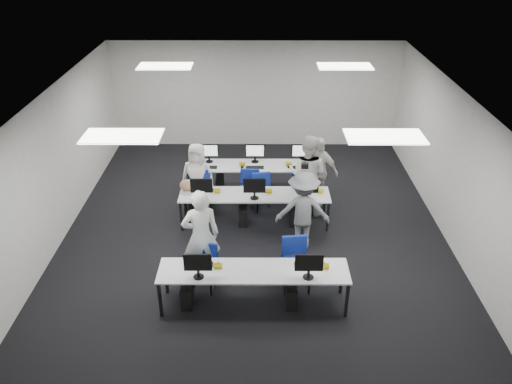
{
  "coord_description": "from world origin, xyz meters",
  "views": [
    {
      "loc": [
        0.07,
        -9.04,
        5.95
      ],
      "look_at": [
        0.03,
        -0.19,
        1.0
      ],
      "focal_mm": 35.0,
      "sensor_mm": 36.0,
      "label": 1
    }
  ],
  "objects_px": {
    "student_3": "(317,171)",
    "chair_2": "(198,200)",
    "chair_4": "(302,198)",
    "photographer": "(303,210)",
    "chair_0": "(205,274)",
    "chair_1": "(295,272)",
    "chair_3": "(249,197)",
    "student_1": "(307,174)",
    "chair_5": "(202,193)",
    "desk_mid": "(255,196)",
    "chair_7": "(307,195)",
    "chair_6": "(259,193)",
    "student_2": "(198,176)",
    "student_0": "(201,236)",
    "desk_front": "(254,273)"
  },
  "relations": [
    {
      "from": "chair_4",
      "to": "chair_5",
      "type": "bearing_deg",
      "value": 164.05
    },
    {
      "from": "desk_mid",
      "to": "photographer",
      "type": "height_order",
      "value": "photographer"
    },
    {
      "from": "chair_0",
      "to": "chair_1",
      "type": "xyz_separation_m",
      "value": [
        1.63,
        0.01,
        0.04
      ]
    },
    {
      "from": "chair_1",
      "to": "student_2",
      "type": "height_order",
      "value": "student_2"
    },
    {
      "from": "student_0",
      "to": "chair_0",
      "type": "bearing_deg",
      "value": 88.33
    },
    {
      "from": "desk_front",
      "to": "chair_4",
      "type": "relative_size",
      "value": 3.82
    },
    {
      "from": "chair_1",
      "to": "chair_4",
      "type": "distance_m",
      "value": 2.8
    },
    {
      "from": "chair_3",
      "to": "student_3",
      "type": "relative_size",
      "value": 0.55
    },
    {
      "from": "desk_mid",
      "to": "desk_front",
      "type": "bearing_deg",
      "value": -90.0
    },
    {
      "from": "chair_1",
      "to": "chair_3",
      "type": "xyz_separation_m",
      "value": [
        -0.87,
        2.77,
        -0.02
      ]
    },
    {
      "from": "chair_5",
      "to": "photographer",
      "type": "height_order",
      "value": "photographer"
    },
    {
      "from": "chair_6",
      "to": "student_2",
      "type": "bearing_deg",
      "value": 176.15
    },
    {
      "from": "desk_mid",
      "to": "student_3",
      "type": "xyz_separation_m",
      "value": [
        1.42,
        0.89,
        0.15
      ]
    },
    {
      "from": "desk_mid",
      "to": "chair_7",
      "type": "height_order",
      "value": "chair_7"
    },
    {
      "from": "chair_5",
      "to": "student_1",
      "type": "distance_m",
      "value": 2.48
    },
    {
      "from": "chair_2",
      "to": "chair_6",
      "type": "bearing_deg",
      "value": 22.26
    },
    {
      "from": "chair_1",
      "to": "photographer",
      "type": "xyz_separation_m",
      "value": [
        0.21,
        1.28,
        0.53
      ]
    },
    {
      "from": "desk_mid",
      "to": "photographer",
      "type": "relative_size",
      "value": 1.91
    },
    {
      "from": "desk_front",
      "to": "chair_3",
      "type": "distance_m",
      "value": 3.28
    },
    {
      "from": "chair_6",
      "to": "chair_2",
      "type": "bearing_deg",
      "value": -175.0
    },
    {
      "from": "chair_1",
      "to": "student_2",
      "type": "distance_m",
      "value": 3.51
    },
    {
      "from": "chair_4",
      "to": "student_2",
      "type": "bearing_deg",
      "value": 166.72
    },
    {
      "from": "chair_3",
      "to": "student_1",
      "type": "distance_m",
      "value": 1.44
    },
    {
      "from": "chair_4",
      "to": "photographer",
      "type": "height_order",
      "value": "photographer"
    },
    {
      "from": "chair_2",
      "to": "chair_6",
      "type": "height_order",
      "value": "chair_2"
    },
    {
      "from": "chair_1",
      "to": "chair_3",
      "type": "distance_m",
      "value": 2.9
    },
    {
      "from": "chair_1",
      "to": "chair_6",
      "type": "height_order",
      "value": "chair_1"
    },
    {
      "from": "desk_front",
      "to": "student_3",
      "type": "distance_m",
      "value": 3.77
    },
    {
      "from": "chair_4",
      "to": "desk_mid",
      "type": "bearing_deg",
      "value": -160.58
    },
    {
      "from": "chair_5",
      "to": "chair_7",
      "type": "distance_m",
      "value": 2.42
    },
    {
      "from": "student_3",
      "to": "student_2",
      "type": "bearing_deg",
      "value": -155.05
    },
    {
      "from": "chair_4",
      "to": "student_3",
      "type": "height_order",
      "value": "student_3"
    },
    {
      "from": "chair_2",
      "to": "student_2",
      "type": "distance_m",
      "value": 0.53
    },
    {
      "from": "chair_0",
      "to": "student_1",
      "type": "relative_size",
      "value": 0.46
    },
    {
      "from": "desk_front",
      "to": "student_2",
      "type": "height_order",
      "value": "student_2"
    },
    {
      "from": "desk_mid",
      "to": "student_2",
      "type": "distance_m",
      "value": 1.47
    },
    {
      "from": "chair_7",
      "to": "chair_4",
      "type": "bearing_deg",
      "value": -140.04
    },
    {
      "from": "desk_front",
      "to": "photographer",
      "type": "xyz_separation_m",
      "value": [
        0.96,
        1.76,
        0.16
      ]
    },
    {
      "from": "chair_1",
      "to": "student_1",
      "type": "bearing_deg",
      "value": 75.17
    },
    {
      "from": "desk_front",
      "to": "chair_0",
      "type": "relative_size",
      "value": 3.84
    },
    {
      "from": "chair_3",
      "to": "chair_6",
      "type": "height_order",
      "value": "chair_3"
    },
    {
      "from": "student_1",
      "to": "chair_7",
      "type": "bearing_deg",
      "value": -76.69
    },
    {
      "from": "chair_6",
      "to": "student_2",
      "type": "height_order",
      "value": "student_2"
    },
    {
      "from": "student_3",
      "to": "chair_2",
      "type": "bearing_deg",
      "value": -150.4
    },
    {
      "from": "desk_front",
      "to": "desk_mid",
      "type": "height_order",
      "value": "same"
    },
    {
      "from": "chair_1",
      "to": "chair_4",
      "type": "bearing_deg",
      "value": 77.35
    },
    {
      "from": "chair_0",
      "to": "chair_4",
      "type": "height_order",
      "value": "chair_4"
    },
    {
      "from": "chair_1",
      "to": "chair_2",
      "type": "bearing_deg",
      "value": 121.89
    },
    {
      "from": "student_0",
      "to": "chair_3",
      "type": "bearing_deg",
      "value": -122.79
    },
    {
      "from": "student_3",
      "to": "photographer",
      "type": "height_order",
      "value": "photographer"
    }
  ]
}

